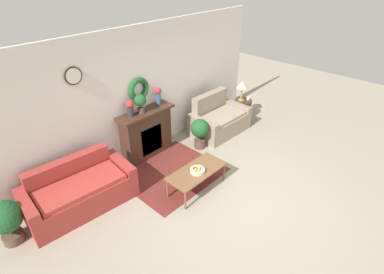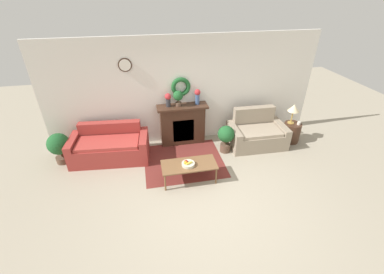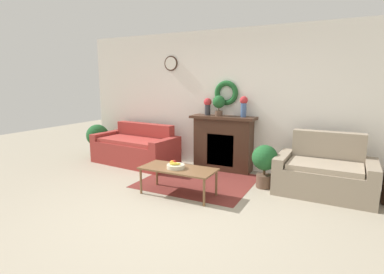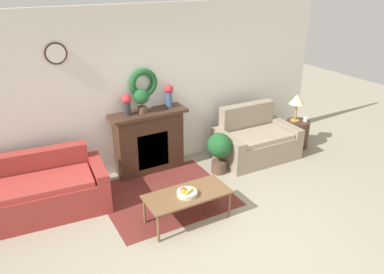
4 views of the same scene
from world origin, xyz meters
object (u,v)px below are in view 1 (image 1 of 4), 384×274
(vase_on_mantel_left, at_px, (130,107))
(potted_plant_floor_by_loveseat, at_px, (200,131))
(table_lamp, at_px, (242,85))
(fruit_bowl, at_px, (197,170))
(side_table_by_loveseat, at_px, (243,109))
(coffee_table, at_px, (197,172))
(mug, at_px, (248,98))
(fireplace, at_px, (147,133))
(loveseat_right, at_px, (218,120))
(potted_plant_on_mantel, at_px, (140,101))
(couch_left, at_px, (80,191))
(potted_plant_floor_by_couch, at_px, (5,219))
(vase_on_mantel_right, at_px, (158,95))

(vase_on_mantel_left, bearing_deg, potted_plant_floor_by_loveseat, -26.82)
(table_lamp, xyz_separation_m, vase_on_mantel_left, (-3.13, 0.48, 0.32))
(fruit_bowl, xyz_separation_m, side_table_by_loveseat, (3.00, 1.08, -0.20))
(coffee_table, relative_size, mug, 13.98)
(fireplace, relative_size, loveseat_right, 0.88)
(fireplace, relative_size, vase_on_mantel_left, 3.75)
(side_table_by_loveseat, height_order, mug, mug)
(mug, bearing_deg, fireplace, 168.50)
(fruit_bowl, xyz_separation_m, potted_plant_floor_by_loveseat, (1.13, 0.94, -0.02))
(fruit_bowl, bearing_deg, potted_plant_on_mantel, 87.77)
(couch_left, relative_size, potted_plant_floor_by_loveseat, 2.63)
(fireplace, distance_m, coffee_table, 1.58)
(fruit_bowl, bearing_deg, coffee_table, 48.69)
(loveseat_right, bearing_deg, couch_left, 179.89)
(coffee_table, distance_m, potted_plant_floor_by_loveseat, 1.43)
(coffee_table, distance_m, potted_plant_floor_by_couch, 3.08)
(side_table_by_loveseat, bearing_deg, potted_plant_on_mantel, 170.22)
(coffee_table, relative_size, fruit_bowl, 4.21)
(loveseat_right, height_order, side_table_by_loveseat, loveseat_right)
(fireplace, relative_size, side_table_by_loveseat, 2.41)
(fruit_bowl, bearing_deg, table_lamp, 20.85)
(loveseat_right, distance_m, potted_plant_floor_by_loveseat, 0.92)
(vase_on_mantel_left, bearing_deg, fruit_bowl, -83.56)
(potted_plant_on_mantel, xyz_separation_m, potted_plant_floor_by_loveseat, (1.07, -0.64, -0.86))
(side_table_by_loveseat, bearing_deg, table_lamp, 141.34)
(loveseat_right, relative_size, potted_plant_on_mantel, 3.69)
(couch_left, bearing_deg, mug, 2.59)
(vase_on_mantel_left, xyz_separation_m, potted_plant_floor_by_loveseat, (1.31, -0.66, -0.82))
(couch_left, relative_size, table_lamp, 3.56)
(potted_plant_on_mantel, bearing_deg, mug, -10.88)
(coffee_table, bearing_deg, potted_plant_on_mantel, 88.82)
(mug, bearing_deg, loveseat_right, 173.76)
(couch_left, relative_size, loveseat_right, 1.30)
(loveseat_right, xyz_separation_m, vase_on_mantel_left, (-2.20, 0.49, 0.95))
(couch_left, bearing_deg, potted_plant_floor_by_couch, -177.72)
(coffee_table, height_order, vase_on_mantel_right, vase_on_mantel_right)
(loveseat_right, xyz_separation_m, vase_on_mantel_right, (-1.47, 0.49, 0.98))
(mug, bearing_deg, potted_plant_on_mantel, 169.12)
(fruit_bowl, relative_size, vase_on_mantel_left, 0.81)
(fireplace, bearing_deg, loveseat_right, -14.48)
(fireplace, distance_m, potted_plant_floor_by_couch, 2.96)
(coffee_table, distance_m, potted_plant_on_mantel, 1.80)
(coffee_table, height_order, table_lamp, table_lamp)
(coffee_table, bearing_deg, vase_on_mantel_right, 71.81)
(fruit_bowl, bearing_deg, vase_on_mantel_right, 71.21)
(couch_left, relative_size, potted_plant_on_mantel, 4.77)
(coffee_table, height_order, vase_on_mantel_left, vase_on_mantel_left)
(side_table_by_loveseat, height_order, table_lamp, table_lamp)
(vase_on_mantel_left, bearing_deg, mug, -10.43)
(couch_left, bearing_deg, potted_plant_on_mantel, 17.22)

